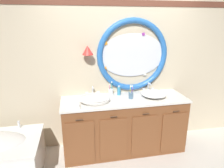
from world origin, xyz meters
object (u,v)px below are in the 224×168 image
Objects in this scene: soap_dispenser at (119,91)px; folded_hand_towel at (74,106)px; toothbrush_holder_right at (131,95)px; toothbrush_holder_left at (111,92)px; sink_basin_left at (94,98)px; sink_basin_right at (154,94)px.

folded_hand_towel is at bearing -152.44° from soap_dispenser.
soap_dispenser is (-0.15, 0.19, 0.02)m from toothbrush_holder_right.
toothbrush_holder_left reaches higher than folded_hand_towel.
sink_basin_right is (0.95, 0.00, 0.01)m from sink_basin_left.
sink_basin_right is 0.70m from toothbrush_holder_left.
toothbrush_holder_left is (0.29, 0.24, 0.00)m from sink_basin_left.
toothbrush_holder_right is at bearing -39.11° from toothbrush_holder_left.
sink_basin_right is 0.38m from toothbrush_holder_right.
toothbrush_holder_left is at bearing 159.73° from sink_basin_right.
sink_basin_right is 2.26× the size of folded_hand_towel.
sink_basin_left is at bearing -140.62° from toothbrush_holder_left.
soap_dispenser is at bearing 127.21° from toothbrush_holder_right.
folded_hand_towel is (-0.74, -0.38, -0.05)m from soap_dispenser.
soap_dispenser is at bearing 26.26° from sink_basin_left.
toothbrush_holder_left is at bearing 34.50° from folded_hand_towel.
sink_basin_left is 0.36m from folded_hand_towel.
toothbrush_holder_left is 1.35× the size of soap_dispenser.
folded_hand_towel is (-1.26, -0.17, -0.03)m from sink_basin_right.
soap_dispenser reaches higher than sink_basin_right.
sink_basin_right is at bearing -21.81° from soap_dispenser.
folded_hand_towel is at bearing -167.82° from toothbrush_holder_right.
sink_basin_left is 0.57m from toothbrush_holder_right.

